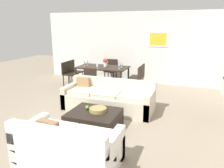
{
  "coord_description": "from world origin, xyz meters",
  "views": [
    {
      "loc": [
        2.02,
        -4.85,
        2.19
      ],
      "look_at": [
        0.15,
        0.2,
        0.75
      ],
      "focal_mm": 35.31,
      "sensor_mm": 36.0,
      "label": 1
    }
  ],
  "objects_px": {
    "dining_table": "(103,69)",
    "wine_glass_left_near": "(84,63)",
    "wine_glass_right_near": "(119,65)",
    "wine_glass_right_far": "(121,64)",
    "dining_chair_left_near": "(68,72)",
    "wine_glass_left_far": "(87,62)",
    "dining_chair_right_far": "(139,75)",
    "wine_glass_head": "(107,62)",
    "dining_chair_foot": "(92,79)",
    "dining_chair_head": "(111,69)",
    "apple_on_coffee_table": "(87,107)",
    "dining_chair_left_far": "(74,70)",
    "sofa_beige": "(108,99)",
    "decorative_bowl": "(98,109)",
    "loveseat_white": "(67,147)",
    "wine_glass_foot": "(97,65)",
    "centerpiece_vase": "(105,62)",
    "coffee_table": "(94,120)",
    "dining_chair_right_near": "(136,78)"
  },
  "relations": [
    {
      "from": "coffee_table",
      "to": "dining_chair_head",
      "type": "height_order",
      "value": "dining_chair_head"
    },
    {
      "from": "dining_chair_left_far",
      "to": "wine_glass_head",
      "type": "relative_size",
      "value": 5.13
    },
    {
      "from": "dining_chair_foot",
      "to": "wine_glass_foot",
      "type": "relative_size",
      "value": 4.94
    },
    {
      "from": "decorative_bowl",
      "to": "dining_chair_right_far",
      "type": "xyz_separation_m",
      "value": [
        0.12,
        3.33,
        0.08
      ]
    },
    {
      "from": "sofa_beige",
      "to": "decorative_bowl",
      "type": "height_order",
      "value": "sofa_beige"
    },
    {
      "from": "coffee_table",
      "to": "dining_chair_right_near",
      "type": "xyz_separation_m",
      "value": [
        0.19,
        2.93,
        0.31
      ]
    },
    {
      "from": "sofa_beige",
      "to": "wine_glass_right_near",
      "type": "height_order",
      "value": "wine_glass_right_near"
    },
    {
      "from": "decorative_bowl",
      "to": "wine_glass_left_near",
      "type": "relative_size",
      "value": 2.02
    },
    {
      "from": "dining_chair_right_near",
      "to": "wine_glass_right_near",
      "type": "xyz_separation_m",
      "value": [
        -0.64,
        0.1,
        0.37
      ]
    },
    {
      "from": "dining_table",
      "to": "wine_glass_left_near",
      "type": "xyz_separation_m",
      "value": [
        -0.67,
        -0.13,
        0.2
      ]
    },
    {
      "from": "dining_chair_left_far",
      "to": "wine_glass_head",
      "type": "bearing_deg",
      "value": 9.52
    },
    {
      "from": "loveseat_white",
      "to": "wine_glass_left_far",
      "type": "bearing_deg",
      "value": 112.69
    },
    {
      "from": "sofa_beige",
      "to": "wine_glass_left_near",
      "type": "relative_size",
      "value": 12.62
    },
    {
      "from": "dining_chair_left_near",
      "to": "wine_glass_left_far",
      "type": "xyz_separation_m",
      "value": [
        0.64,
        0.35,
        0.37
      ]
    },
    {
      "from": "decorative_bowl",
      "to": "apple_on_coffee_table",
      "type": "relative_size",
      "value": 4.44
    },
    {
      "from": "apple_on_coffee_table",
      "to": "dining_chair_left_far",
      "type": "distance_m",
      "value": 3.98
    },
    {
      "from": "dining_table",
      "to": "dining_chair_right_near",
      "type": "distance_m",
      "value": 1.34
    },
    {
      "from": "dining_chair_head",
      "to": "dining_chair_right_far",
      "type": "relative_size",
      "value": 1.0
    },
    {
      "from": "dining_chair_left_near",
      "to": "dining_chair_head",
      "type": "height_order",
      "value": "same"
    },
    {
      "from": "dining_chair_left_near",
      "to": "wine_glass_head",
      "type": "distance_m",
      "value": 1.52
    },
    {
      "from": "apple_on_coffee_table",
      "to": "sofa_beige",
      "type": "bearing_deg",
      "value": 85.56
    },
    {
      "from": "dining_table",
      "to": "wine_glass_left_far",
      "type": "distance_m",
      "value": 0.71
    },
    {
      "from": "dining_chair_head",
      "to": "dining_chair_right_near",
      "type": "relative_size",
      "value": 1.0
    },
    {
      "from": "dining_chair_head",
      "to": "wine_glass_left_far",
      "type": "distance_m",
      "value": 1.1
    },
    {
      "from": "centerpiece_vase",
      "to": "coffee_table",
      "type": "bearing_deg",
      "value": -72.27
    },
    {
      "from": "sofa_beige",
      "to": "wine_glass_left_far",
      "type": "xyz_separation_m",
      "value": [
        -1.66,
        2.12,
        0.58
      ]
    },
    {
      "from": "loveseat_white",
      "to": "wine_glass_head",
      "type": "relative_size",
      "value": 9.57
    },
    {
      "from": "dining_chair_right_near",
      "to": "dining_chair_right_far",
      "type": "height_order",
      "value": "same"
    },
    {
      "from": "dining_chair_right_near",
      "to": "decorative_bowl",
      "type": "bearing_deg",
      "value": -92.4
    },
    {
      "from": "dining_table",
      "to": "wine_glass_foot",
      "type": "xyz_separation_m",
      "value": [
        -0.0,
        -0.45,
        0.19
      ]
    },
    {
      "from": "coffee_table",
      "to": "wine_glass_foot",
      "type": "xyz_separation_m",
      "value": [
        -1.11,
        2.71,
        0.68
      ]
    },
    {
      "from": "dining_chair_left_near",
      "to": "dining_chair_right_near",
      "type": "xyz_separation_m",
      "value": [
        2.61,
        0.0,
        0.0
      ]
    },
    {
      "from": "dining_chair_right_near",
      "to": "wine_glass_left_far",
      "type": "height_order",
      "value": "wine_glass_left_far"
    },
    {
      "from": "wine_glass_left_near",
      "to": "wine_glass_right_far",
      "type": "distance_m",
      "value": 1.37
    },
    {
      "from": "wine_glass_foot",
      "to": "wine_glass_right_near",
      "type": "height_order",
      "value": "wine_glass_right_near"
    },
    {
      "from": "coffee_table",
      "to": "dining_chair_foot",
      "type": "bearing_deg",
      "value": 116.39
    },
    {
      "from": "dining_chair_left_far",
      "to": "dining_chair_foot",
      "type": "distance_m",
      "value": 1.74
    },
    {
      "from": "sofa_beige",
      "to": "dining_chair_head",
      "type": "bearing_deg",
      "value": 108.83
    },
    {
      "from": "dining_chair_right_far",
      "to": "wine_glass_head",
      "type": "bearing_deg",
      "value": 170.48
    },
    {
      "from": "wine_glass_right_near",
      "to": "wine_glass_right_far",
      "type": "bearing_deg",
      "value": 90.0
    },
    {
      "from": "dining_chair_left_far",
      "to": "dining_chair_head",
      "type": "relative_size",
      "value": 1.0
    },
    {
      "from": "dining_table",
      "to": "wine_glass_foot",
      "type": "relative_size",
      "value": 10.1
    },
    {
      "from": "dining_chair_foot",
      "to": "dining_chair_head",
      "type": "height_order",
      "value": "same"
    },
    {
      "from": "dining_table",
      "to": "wine_glass_left_near",
      "type": "bearing_deg",
      "value": -169.4
    },
    {
      "from": "loveseat_white",
      "to": "wine_glass_foot",
      "type": "relative_size",
      "value": 9.21
    },
    {
      "from": "wine_glass_left_near",
      "to": "centerpiece_vase",
      "type": "distance_m",
      "value": 0.78
    },
    {
      "from": "dining_chair_foot",
      "to": "dining_chair_head",
      "type": "relative_size",
      "value": 1.0
    },
    {
      "from": "dining_chair_right_far",
      "to": "wine_glass_right_near",
      "type": "distance_m",
      "value": 0.82
    },
    {
      "from": "apple_on_coffee_table",
      "to": "wine_glass_right_far",
      "type": "distance_m",
      "value": 3.24
    },
    {
      "from": "sofa_beige",
      "to": "centerpiece_vase",
      "type": "height_order",
      "value": "centerpiece_vase"
    }
  ]
}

